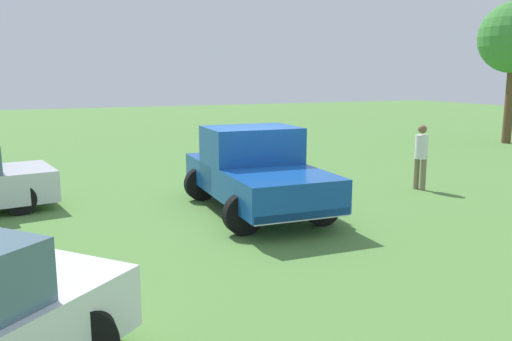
# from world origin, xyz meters

# --- Properties ---
(ground_plane) EXTENTS (80.00, 80.00, 0.00)m
(ground_plane) POSITION_xyz_m (0.00, 0.00, 0.00)
(ground_plane) COLOR #54843D
(pickup_truck) EXTENTS (2.55, 4.61, 1.81)m
(pickup_truck) POSITION_xyz_m (-0.16, -0.16, 0.93)
(pickup_truck) COLOR black
(pickup_truck) RESTS_ON ground_plane
(person_bystander) EXTENTS (0.38, 0.38, 1.67)m
(person_bystander) POSITION_xyz_m (-4.90, -0.30, 0.94)
(person_bystander) COLOR #7A6B51
(person_bystander) RESTS_ON ground_plane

